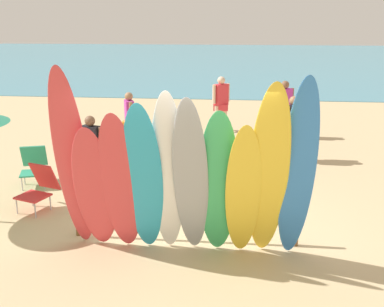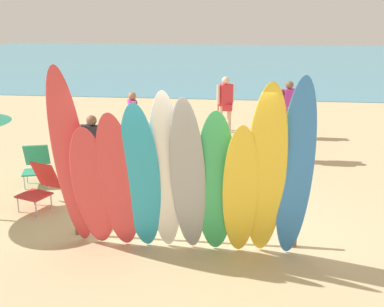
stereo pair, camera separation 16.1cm
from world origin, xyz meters
name	(u,v)px [view 1 (the left image)]	position (x,y,z in m)	size (l,w,h in m)	color
ground	(221,95)	(0.00, 14.00, 0.00)	(60.00, 60.00, 0.00)	tan
ocean_water	(230,59)	(0.00, 32.78, 0.01)	(60.00, 40.00, 0.02)	teal
surfboard_rack	(184,209)	(0.00, 0.00, 0.53)	(3.51, 0.07, 0.65)	brown
surfboard_red_0	(72,162)	(-1.50, -0.54, 1.39)	(0.47, 0.06, 2.87)	#D13D42
surfboard_red_1	(95,190)	(-1.21, -0.54, 1.00)	(0.57, 0.08, 2.08)	#D13D42
surfboard_red_2	(120,185)	(-0.82, -0.58, 1.10)	(0.55, 0.07, 2.29)	#D13D42
surfboard_teal_3	(143,181)	(-0.49, -0.59, 1.17)	(0.54, 0.06, 2.44)	#289EC6
surfboard_white_4	(168,176)	(-0.16, -0.55, 1.24)	(0.46, 0.07, 2.57)	white
surfboard_grey_5	(191,180)	(0.16, -0.59, 1.21)	(0.48, 0.08, 2.53)	#999EA3
surfboard_green_6	(218,186)	(0.53, -0.53, 1.12)	(0.55, 0.07, 2.32)	#38B266
surfboard_yellow_7	(243,193)	(0.87, -0.58, 1.04)	(0.48, 0.07, 2.19)	yellow
surfboard_yellow_8	(268,176)	(1.19, -0.63, 1.32)	(0.53, 0.08, 2.78)	yellow
surfboard_blue_9	(298,174)	(1.57, -0.60, 1.35)	(0.47, 0.08, 2.80)	#337AD1
beachgoer_near_rack	(130,117)	(-1.98, 4.91, 0.87)	(0.39, 0.54, 1.51)	#9E704C
beachgoer_photographing	(92,147)	(-2.09, 2.08, 0.86)	(0.54, 0.30, 1.50)	brown
beachgoer_midbeach	(292,124)	(2.06, 4.37, 0.90)	(0.43, 0.46, 1.57)	#9E704C
beachgoer_by_water	(284,105)	(2.07, 6.66, 0.94)	(0.54, 0.39, 1.62)	brown
beachgoer_strolling	(221,100)	(0.26, 7.23, 0.95)	(0.50, 0.45, 1.65)	beige
beach_chair_red	(34,164)	(-3.38, 2.22, 0.42)	(0.70, 0.85, 0.80)	#B7B7BC
beach_chair_blue	(39,186)	(-2.73, 0.98, 0.43)	(0.70, 0.81, 0.82)	#B7B7BC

